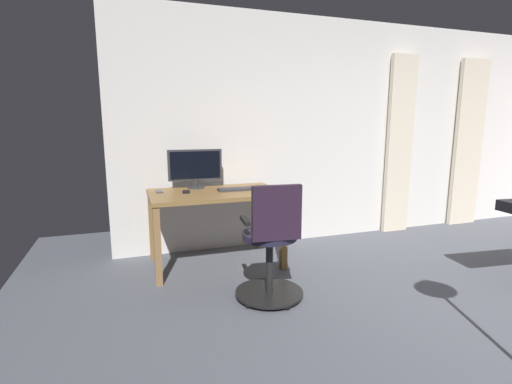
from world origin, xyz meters
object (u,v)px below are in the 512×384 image
(office_chair, at_px, (271,246))
(cell_phone_face_up, at_px, (186,192))
(computer_monitor, at_px, (195,166))
(desk, at_px, (215,201))
(computer_keyboard, at_px, (240,189))
(cell_phone_by_monitor, at_px, (159,191))

(office_chair, xyz_separation_m, cell_phone_face_up, (0.51, -0.97, 0.30))
(office_chair, relative_size, computer_monitor, 1.75)
(desk, relative_size, computer_monitor, 2.30)
(computer_keyboard, distance_m, cell_phone_by_monitor, 0.79)
(desk, xyz_separation_m, computer_monitor, (0.14, -0.26, 0.32))
(computer_keyboard, relative_size, cell_phone_face_up, 3.03)
(cell_phone_face_up, xyz_separation_m, cell_phone_by_monitor, (0.24, -0.11, 0.00))
(desk, bearing_deg, computer_monitor, -61.03)
(desk, height_order, computer_keyboard, computer_keyboard)
(office_chair, distance_m, cell_phone_face_up, 1.14)
(computer_keyboard, height_order, cell_phone_face_up, computer_keyboard)
(computer_keyboard, bearing_deg, cell_phone_face_up, -5.46)
(computer_keyboard, bearing_deg, desk, -3.07)
(desk, distance_m, cell_phone_face_up, 0.30)
(desk, bearing_deg, cell_phone_face_up, -7.57)
(cell_phone_face_up, bearing_deg, desk, -178.77)
(office_chair, bearing_deg, cell_phone_by_monitor, 131.24)
(desk, xyz_separation_m, cell_phone_face_up, (0.28, -0.04, 0.10))
(office_chair, xyz_separation_m, cell_phone_by_monitor, (0.76, -1.08, 0.30))
(desk, relative_size, office_chair, 1.31)
(cell_phone_face_up, bearing_deg, computer_keyboard, -176.65)
(desk, height_order, computer_monitor, computer_monitor)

